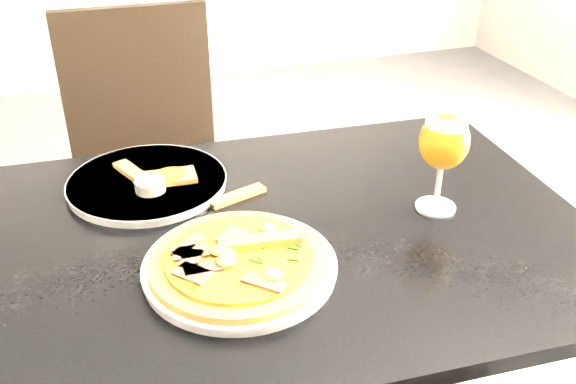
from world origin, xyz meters
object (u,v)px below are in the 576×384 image
object	(u,v)px
dining_table	(268,271)
chair_far	(150,169)
beer_glass	(444,142)
pizza	(240,260)

from	to	relation	value
dining_table	chair_far	xyz separation A→B (m)	(-0.14, 0.73, -0.13)
beer_glass	pizza	bearing A→B (deg)	-168.50
dining_table	beer_glass	size ratio (longest dim) A/B	6.29
chair_far	pizza	world-z (taller)	chair_far
chair_far	pizza	bearing A→B (deg)	-84.83
dining_table	pizza	distance (m)	0.18
dining_table	chair_far	world-z (taller)	chair_far
chair_far	pizza	distance (m)	0.88
pizza	chair_far	bearing A→B (deg)	94.28
dining_table	pizza	size ratio (longest dim) A/B	4.16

